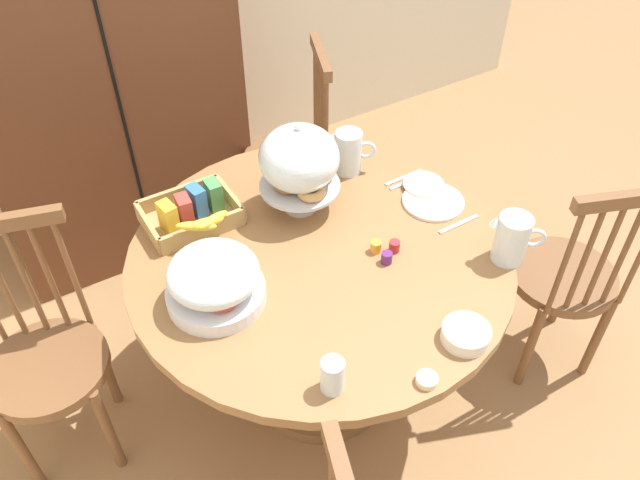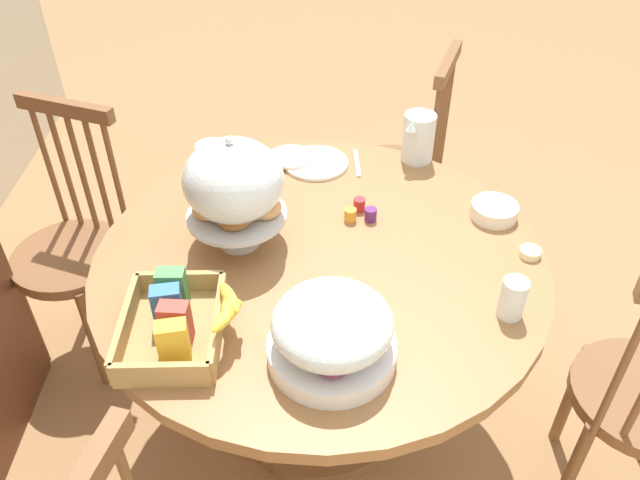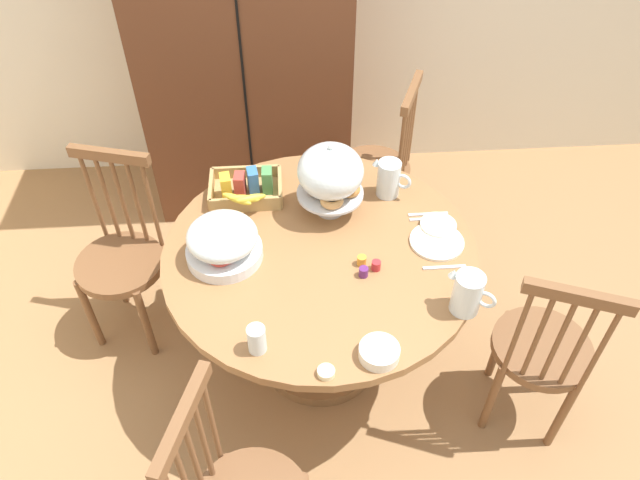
% 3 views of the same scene
% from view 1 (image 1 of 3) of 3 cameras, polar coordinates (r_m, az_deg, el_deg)
% --- Properties ---
extents(ground_plane, '(10.00, 10.00, 0.00)m').
position_cam_1_polar(ground_plane, '(2.59, 3.51, -15.05)').
color(ground_plane, '#997047').
extents(wooden_armoire, '(1.18, 0.60, 1.96)m').
position_cam_1_polar(wooden_armoire, '(2.90, -19.73, 15.78)').
color(wooden_armoire, brown).
rests_on(wooden_armoire, ground_plane).
extents(dining_table, '(1.27, 1.27, 0.74)m').
position_cam_1_polar(dining_table, '(2.24, 0.00, -4.68)').
color(dining_table, olive).
rests_on(dining_table, ground_plane).
extents(windsor_chair_near_window, '(0.42, 0.42, 0.97)m').
position_cam_1_polar(windsor_chair_near_window, '(2.34, -23.11, -9.93)').
color(windsor_chair_near_window, brown).
rests_on(windsor_chair_near_window, ground_plane).
extents(windsor_chair_facing_door, '(0.43, 0.43, 0.97)m').
position_cam_1_polar(windsor_chair_facing_door, '(2.57, 21.08, -3.34)').
color(windsor_chair_facing_door, brown).
rests_on(windsor_chair_facing_door, ground_plane).
extents(windsor_chair_far_side, '(0.43, 0.43, 0.97)m').
position_cam_1_polar(windsor_chair_far_side, '(3.00, -2.51, 7.32)').
color(windsor_chair_far_side, brown).
rests_on(windsor_chair_far_side, ground_plane).
extents(pastry_stand_with_dome, '(0.28, 0.28, 0.34)m').
position_cam_1_polar(pastry_stand_with_dome, '(2.15, -1.79, 7.04)').
color(pastry_stand_with_dome, silver).
rests_on(pastry_stand_with_dome, dining_table).
extents(fruit_platter_covered, '(0.30, 0.30, 0.18)m').
position_cam_1_polar(fruit_platter_covered, '(1.91, -9.43, -3.55)').
color(fruit_platter_covered, silver).
rests_on(fruit_platter_covered, dining_table).
extents(orange_juice_pitcher, '(0.17, 0.13, 0.17)m').
position_cam_1_polar(orange_juice_pitcher, '(2.11, 16.71, -0.04)').
color(orange_juice_pitcher, silver).
rests_on(orange_juice_pitcher, dining_table).
extents(milk_pitcher, '(0.17, 0.11, 0.17)m').
position_cam_1_polar(milk_pitcher, '(2.39, 2.56, 7.70)').
color(milk_pitcher, silver).
rests_on(milk_pitcher, dining_table).
extents(cereal_basket, '(0.32, 0.30, 0.12)m').
position_cam_1_polar(cereal_basket, '(2.21, -11.31, 2.39)').
color(cereal_basket, tan).
rests_on(cereal_basket, dining_table).
extents(china_plate_large, '(0.22, 0.22, 0.01)m').
position_cam_1_polar(china_plate_large, '(2.32, 10.05, 3.41)').
color(china_plate_large, white).
rests_on(china_plate_large, dining_table).
extents(china_plate_small, '(0.15, 0.15, 0.01)m').
position_cam_1_polar(china_plate_small, '(2.37, 9.22, 4.94)').
color(china_plate_small, white).
rests_on(china_plate_small, china_plate_large).
extents(cereal_bowl, '(0.14, 0.14, 0.04)m').
position_cam_1_polar(cereal_bowl, '(1.88, 12.87, -8.20)').
color(cereal_bowl, white).
rests_on(cereal_bowl, dining_table).
extents(drinking_glass, '(0.06, 0.06, 0.11)m').
position_cam_1_polar(drinking_glass, '(1.71, 1.12, -12.01)').
color(drinking_glass, silver).
rests_on(drinking_glass, dining_table).
extents(butter_dish, '(0.06, 0.06, 0.02)m').
position_cam_1_polar(butter_dish, '(1.78, 9.50, -12.20)').
color(butter_dish, beige).
rests_on(butter_dish, dining_table).
extents(jam_jar_strawberry, '(0.04, 0.04, 0.04)m').
position_cam_1_polar(jam_jar_strawberry, '(2.10, 6.65, -0.56)').
color(jam_jar_strawberry, '#B7282D').
rests_on(jam_jar_strawberry, dining_table).
extents(jam_jar_apricot, '(0.04, 0.04, 0.04)m').
position_cam_1_polar(jam_jar_apricot, '(2.09, 5.00, -0.59)').
color(jam_jar_apricot, orange).
rests_on(jam_jar_apricot, dining_table).
extents(jam_jar_grape, '(0.04, 0.04, 0.04)m').
position_cam_1_polar(jam_jar_grape, '(2.06, 5.97, -1.58)').
color(jam_jar_grape, '#5B2366').
rests_on(jam_jar_grape, dining_table).
extents(table_knife, '(0.17, 0.01, 0.01)m').
position_cam_1_polar(table_knife, '(2.40, 7.94, 5.17)').
color(table_knife, silver).
rests_on(table_knife, dining_table).
extents(dinner_fork, '(0.17, 0.01, 0.01)m').
position_cam_1_polar(dinner_fork, '(2.42, 7.51, 5.55)').
color(dinner_fork, silver).
rests_on(dinner_fork, dining_table).
extents(soup_spoon, '(0.17, 0.01, 0.01)m').
position_cam_1_polar(soup_spoon, '(2.24, 12.29, 1.39)').
color(soup_spoon, silver).
rests_on(soup_spoon, dining_table).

